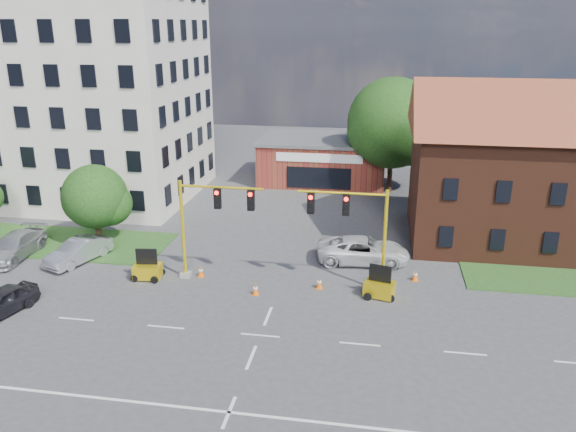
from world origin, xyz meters
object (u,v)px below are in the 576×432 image
object	(u,v)px
signal_mast_west	(209,219)
trailer_west	(148,270)
signal_mast_east	(356,227)
pickup_white	(363,250)
sedan_dark	(0,302)

from	to	relation	value
signal_mast_west	trailer_west	world-z (taller)	signal_mast_west
signal_mast_east	trailer_west	size ratio (longest dim) A/B	3.29
trailer_west	pickup_white	bearing A→B (deg)	12.53
trailer_west	sedan_dark	world-z (taller)	trailer_west
pickup_white	sedan_dark	xyz separation A→B (m)	(-18.98, -10.26, -0.11)
pickup_white	signal_mast_east	bearing A→B (deg)	170.56
signal_mast_east	pickup_white	xyz separation A→B (m)	(0.39, 4.12, -3.09)
signal_mast_west	signal_mast_east	size ratio (longest dim) A/B	1.00
signal_mast_west	signal_mast_east	xyz separation A→B (m)	(8.71, 0.00, 0.00)
signal_mast_east	pickup_white	distance (m)	5.16
signal_mast_east	sedan_dark	world-z (taller)	signal_mast_east
signal_mast_east	trailer_west	bearing A→B (deg)	-177.26
signal_mast_west	signal_mast_east	bearing A→B (deg)	0.00
sedan_dark	signal_mast_west	bearing A→B (deg)	46.65
pickup_white	trailer_west	bearing A→B (deg)	105.96
pickup_white	signal_mast_west	bearing A→B (deg)	110.30
signal_mast_west	pickup_white	bearing A→B (deg)	24.35
signal_mast_west	trailer_west	size ratio (longest dim) A/B	3.29
sedan_dark	trailer_west	bearing A→B (deg)	57.39
pickup_white	sedan_dark	distance (m)	21.58
signal_mast_east	pickup_white	world-z (taller)	signal_mast_east
signal_mast_east	signal_mast_west	bearing A→B (deg)	180.00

